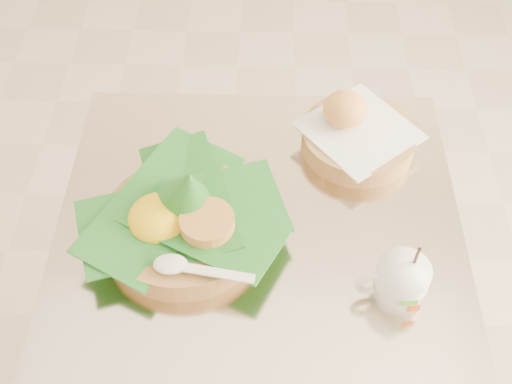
{
  "coord_description": "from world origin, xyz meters",
  "views": [
    {
      "loc": [
        0.12,
        -0.66,
        1.64
      ],
      "look_at": [
        0.1,
        0.02,
        0.82
      ],
      "focal_mm": 45.0,
      "sensor_mm": 36.0,
      "label": 1
    }
  ],
  "objects_px": {
    "rice_basket": "(183,218)",
    "coffee_mug": "(400,281)",
    "cafe_table": "(259,298)",
    "bread_basket": "(356,133)"
  },
  "relations": [
    {
      "from": "cafe_table",
      "to": "coffee_mug",
      "type": "xyz_separation_m",
      "value": [
        0.22,
        -0.12,
        0.26
      ]
    },
    {
      "from": "bread_basket",
      "to": "coffee_mug",
      "type": "xyz_separation_m",
      "value": [
        0.04,
        -0.33,
        0.01
      ]
    },
    {
      "from": "cafe_table",
      "to": "coffee_mug",
      "type": "relative_size",
      "value": 5.24
    },
    {
      "from": "rice_basket",
      "to": "coffee_mug",
      "type": "height_order",
      "value": "rice_basket"
    },
    {
      "from": "rice_basket",
      "to": "coffee_mug",
      "type": "relative_size",
      "value": 2.36
    },
    {
      "from": "bread_basket",
      "to": "coffee_mug",
      "type": "bearing_deg",
      "value": -82.5
    },
    {
      "from": "rice_basket",
      "to": "coffee_mug",
      "type": "distance_m",
      "value": 0.36
    },
    {
      "from": "bread_basket",
      "to": "cafe_table",
      "type": "bearing_deg",
      "value": -130.09
    },
    {
      "from": "rice_basket",
      "to": "bread_basket",
      "type": "distance_m",
      "value": 0.37
    },
    {
      "from": "cafe_table",
      "to": "rice_basket",
      "type": "bearing_deg",
      "value": -177.1
    }
  ]
}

